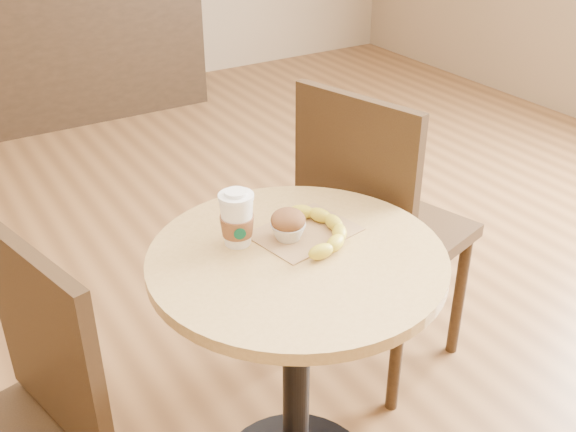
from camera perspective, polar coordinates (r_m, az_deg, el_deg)
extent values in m
cylinder|color=black|center=(1.78, 0.70, -13.48)|extent=(0.07, 0.07, 0.72)
cylinder|color=tan|center=(1.55, 0.78, -3.67)|extent=(0.69, 0.69, 0.03)
cube|color=#352312|center=(1.44, -19.73, -9.99)|extent=(0.12, 0.38, 0.43)
cube|color=#352312|center=(2.16, 8.44, -1.38)|extent=(0.54, 0.54, 0.04)
cylinder|color=#352312|center=(2.36, 14.32, -6.35)|extent=(0.04, 0.04, 0.49)
cylinder|color=#352312|center=(2.51, 7.01, -3.17)|extent=(0.04, 0.04, 0.49)
cylinder|color=#352312|center=(2.09, 9.21, -10.84)|extent=(0.04, 0.04, 0.49)
cylinder|color=#352312|center=(2.26, 1.42, -6.89)|extent=(0.04, 0.04, 0.49)
cube|color=#352312|center=(1.89, 5.62, 3.49)|extent=(0.14, 0.41, 0.46)
cube|color=black|center=(4.58, -21.78, 13.55)|extent=(2.20, 0.60, 1.00)
cube|color=#9D764C|center=(1.63, 1.42, -1.36)|extent=(0.27, 0.22, 0.00)
cylinder|color=white|center=(1.53, -4.43, 1.65)|extent=(0.08, 0.08, 0.01)
cylinder|color=white|center=(1.53, -4.45, 1.97)|extent=(0.05, 0.05, 0.01)
cylinder|color=#074C31|center=(1.53, -4.09, -1.53)|extent=(0.03, 0.01, 0.03)
ellipsoid|color=brown|center=(1.58, 0.01, -0.34)|extent=(0.08, 0.08, 0.05)
ellipsoid|color=#FAE6C8|center=(1.57, 0.01, 0.20)|extent=(0.03, 0.03, 0.02)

